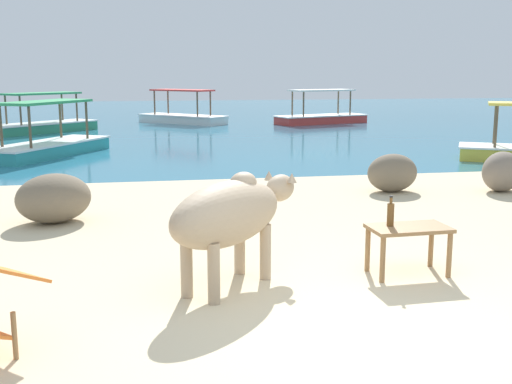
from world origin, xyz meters
TOP-DOWN VIEW (x-y plane):
  - sand_beach at (0.00, 0.00)m, footprint 18.00×14.00m
  - water_surface at (0.00, 22.00)m, footprint 60.00×36.00m
  - cow at (-0.83, 1.12)m, footprint 1.54×1.57m
  - low_bench_table at (0.90, 1.17)m, footprint 0.78×0.47m
  - bottle at (0.73, 1.22)m, footprint 0.07×0.07m
  - shore_rock_large at (2.42, 5.30)m, footprint 0.97×0.79m
  - shore_rock_medium at (4.20, 5.00)m, footprint 1.02×0.98m
  - shore_rock_small at (-2.74, 4.03)m, footprint 1.27×1.23m
  - boat_red at (5.24, 19.33)m, footprint 3.85×2.30m
  - boat_green at (-4.75, 17.43)m, footprint 3.44×3.39m
  - boat_teal at (-3.78, 11.21)m, footprint 2.80×3.77m
  - boat_white at (-0.01, 20.36)m, footprint 3.41×3.41m

SIDE VIEW (x-z plane):
  - water_surface at x=0.00m, z-range -0.01..0.01m
  - sand_beach at x=0.00m, z-range 0.00..0.04m
  - boat_red at x=5.24m, z-range -0.35..0.94m
  - boat_green at x=-4.75m, z-range -0.35..0.94m
  - boat_teal at x=-3.78m, z-range -0.35..0.94m
  - boat_white at x=-0.01m, z-range -0.35..0.94m
  - shore_rock_large at x=2.42m, z-range 0.04..0.66m
  - shore_rock_small at x=-2.74m, z-range 0.04..0.68m
  - shore_rock_medium at x=4.20m, z-range 0.04..0.70m
  - low_bench_table at x=0.90m, z-range 0.20..0.67m
  - bottle at x=0.73m, z-range 0.49..0.78m
  - cow at x=-0.83m, z-range 0.21..1.24m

